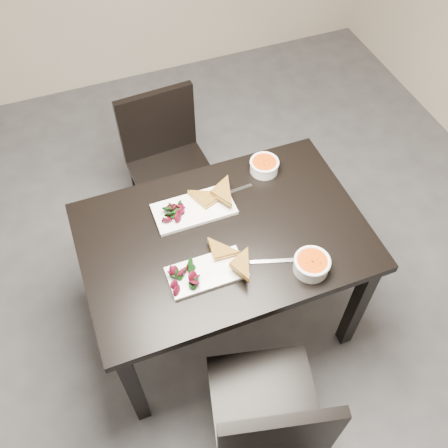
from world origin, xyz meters
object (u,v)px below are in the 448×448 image
Objects in this scene: chair_far at (167,159)px; soup_bowl_near at (312,264)px; plate_near at (207,272)px; plate_far at (194,209)px; soup_bowl_far at (264,165)px; table at (224,247)px; chair_near at (269,418)px.

chair_far is 1.14m from soup_bowl_near.
plate_near is 0.88× the size of plate_far.
plate_near is 2.10× the size of soup_bowl_near.
chair_far is 2.76× the size of plate_near.
chair_far is 6.26× the size of soup_bowl_far.
soup_bowl_near reaches higher than plate_far.
soup_bowl_far reaches higher than table.
plate_near is at bearing -135.15° from soup_bowl_far.
table is 1.41× the size of chair_near.
table is 8.83× the size of soup_bowl_far.
plate_near is (-0.05, 0.54, 0.27)m from chair_near.
chair_near is 2.76× the size of plate_near.
soup_bowl_near is (0.26, -0.28, 0.14)m from table.
soup_bowl_near is at bearing -94.19° from soup_bowl_far.
chair_near is 0.61m from soup_bowl_near.
plate_near is at bearing -99.34° from chair_far.
table is at bearing -90.62° from chair_far.
soup_bowl_near is 0.56m from plate_far.
chair_near reaches higher than plate_far.
chair_near and chair_far have the same top height.
chair_near is 2.44× the size of plate_far.
table is 0.23m from plate_near.
plate_far is (0.00, 0.86, 0.27)m from chair_near.
soup_bowl_far reaches higher than plate_far.
chair_near is 5.80× the size of soup_bowl_near.
soup_bowl_far is (0.34, -0.49, 0.30)m from chair_far.
chair_near reaches higher than table.
soup_bowl_far is (0.30, 0.28, 0.13)m from table.
chair_far is 5.80× the size of soup_bowl_near.
plate_near is (-0.09, -0.93, 0.27)m from chair_far.
soup_bowl_near is at bearing -47.29° from table.
table is at bearing -64.94° from plate_far.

